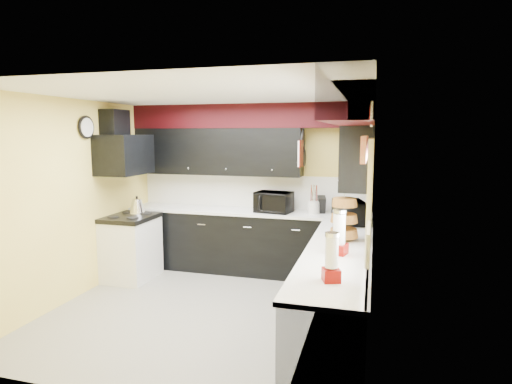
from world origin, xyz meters
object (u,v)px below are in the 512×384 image
microwave (349,212)px  kettle (137,206)px  toaster_oven (273,202)px  utensil_crock (314,207)px  knife_block (321,205)px

microwave → kettle: 3.03m
toaster_oven → kettle: 1.99m
toaster_oven → utensil_crock: toaster_oven is taller
toaster_oven → knife_block: (0.68, 0.11, -0.03)m
microwave → knife_block: microwave is taller
kettle → toaster_oven: bearing=14.6°
toaster_oven → knife_block: size_ratio=2.12×
toaster_oven → kettle: bearing=-156.4°
microwave → knife_block: size_ratio=2.19×
microwave → knife_block: bearing=19.1°
kettle → utensil_crock: bearing=12.1°
utensil_crock → knife_block: knife_block is taller
utensil_crock → knife_block: 0.13m
toaster_oven → microwave: toaster_oven is taller
toaster_oven → microwave: 1.22m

